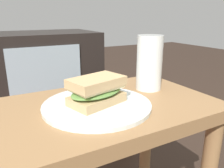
{
  "coord_description": "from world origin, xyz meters",
  "views": [
    {
      "loc": [
        -0.25,
        -0.48,
        0.68
      ],
      "look_at": [
        0.01,
        0.0,
        0.51
      ],
      "focal_mm": 36.01,
      "sensor_mm": 36.0,
      "label": 1
    }
  ],
  "objects_px": {
    "sandwich_front": "(97,91)",
    "paper_bag": "(110,122)",
    "beer_glass": "(149,64)",
    "tv_cabinet": "(19,81)",
    "plate": "(97,105)"
  },
  "relations": [
    {
      "from": "tv_cabinet",
      "to": "paper_bag",
      "type": "xyz_separation_m",
      "value": [
        0.36,
        -0.51,
        -0.13
      ]
    },
    {
      "from": "tv_cabinet",
      "to": "paper_bag",
      "type": "bearing_deg",
      "value": -55.24
    },
    {
      "from": "plate",
      "to": "beer_glass",
      "type": "relative_size",
      "value": 1.64
    },
    {
      "from": "beer_glass",
      "to": "paper_bag",
      "type": "height_order",
      "value": "beer_glass"
    },
    {
      "from": "paper_bag",
      "to": "sandwich_front",
      "type": "bearing_deg",
      "value": -121.45
    },
    {
      "from": "plate",
      "to": "sandwich_front",
      "type": "xyz_separation_m",
      "value": [
        0.0,
        0.0,
        0.04
      ]
    },
    {
      "from": "tv_cabinet",
      "to": "paper_bag",
      "type": "distance_m",
      "value": 0.64
    },
    {
      "from": "sandwich_front",
      "to": "paper_bag",
      "type": "xyz_separation_m",
      "value": [
        0.27,
        0.45,
        -0.35
      ]
    },
    {
      "from": "sandwich_front",
      "to": "paper_bag",
      "type": "height_order",
      "value": "sandwich_front"
    },
    {
      "from": "tv_cabinet",
      "to": "beer_glass",
      "type": "distance_m",
      "value": 0.98
    },
    {
      "from": "tv_cabinet",
      "to": "beer_glass",
      "type": "height_order",
      "value": "beer_glass"
    },
    {
      "from": "beer_glass",
      "to": "paper_bag",
      "type": "distance_m",
      "value": 0.55
    },
    {
      "from": "beer_glass",
      "to": "paper_bag",
      "type": "xyz_separation_m",
      "value": [
        0.07,
        0.39,
        -0.38
      ]
    },
    {
      "from": "beer_glass",
      "to": "sandwich_front",
      "type": "bearing_deg",
      "value": -164.41
    },
    {
      "from": "sandwich_front",
      "to": "paper_bag",
      "type": "bearing_deg",
      "value": 58.55
    }
  ]
}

